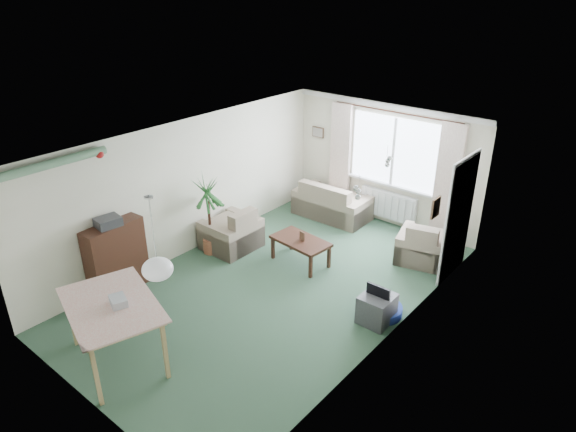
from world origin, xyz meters
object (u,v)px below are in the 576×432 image
Objects in this scene: houseplant at (209,216)px; tv_cube at (377,309)px; pet_bed at (380,309)px; coffee_table at (300,251)px; dining_table at (116,333)px; bookshelf at (116,258)px; armchair_corner at (424,241)px; armchair_left at (231,227)px; sofa at (332,199)px.

tv_cube is at bearing 1.87° from houseplant.
tv_cube is 0.74× the size of pet_bed.
dining_table is (-0.26, -3.45, 0.20)m from coffee_table.
coffee_table is 1.97m from tv_cube.
dining_table is at bearing -37.87° from bookshelf.
dining_table is at bearing 54.76° from armchair_corner.
pet_bed is at bearing 55.59° from dining_table.
armchair_left is 2.16m from bookshelf.
dining_table is 2.12× the size of pet_bed.
houseplant reaches higher than armchair_corner.
dining_table is (1.07, -3.09, 0.03)m from armchair_left.
bookshelf reaches higher than coffee_table.
armchair_corner is at bearing 122.13° from armchair_left.
armchair_corner is 0.85× the size of coffee_table.
bookshelf reaches higher than dining_table.
houseplant is 3.38m from pet_bed.
armchair_left is 1.39m from coffee_table.
sofa is 1.69× the size of armchair_left.
coffee_table is 1.87m from pet_bed.
sofa is at bearing 109.39° from coffee_table.
tv_cube is (3.54, 1.87, -0.36)m from bookshelf.
sofa is 1.80× the size of armchair_corner.
houseplant is 3.05× the size of tv_cube.
armchair_corner is at bearing 69.21° from dining_table.
coffee_table is 2.11× the size of tv_cube.
sofa is 1.32× the size of bookshelf.
bookshelf is at bearing 75.89° from sofa.
sofa is at bearing -26.09° from armchair_corner.
coffee_table is at bearing 161.43° from tv_cube.
houseplant is (0.19, 1.76, 0.14)m from bookshelf.
dining_table is at bearing -65.98° from houseplant.
armchair_left is 0.90× the size of coffee_table.
armchair_corner is 5.10m from bookshelf.
bookshelf is at bearing -123.89° from coffee_table.
bookshelf is 1.71m from dining_table.
pet_bed is at bearing 89.72° from armchair_left.
pet_bed is (3.30, 0.31, -0.66)m from houseplant.
sofa is 3.41m from pet_bed.
pet_bed is at bearing 5.43° from houseplant.
tv_cube is at bearing 83.33° from armchair_corner.
armchair_left reaches higher than coffee_table.
armchair_left reaches higher than armchair_corner.
coffee_table is 0.69× the size of houseplant.
sofa is 4.50m from bookshelf.
armchair_corner is 5.22m from dining_table.
sofa reaches higher than armchair_corner.
tv_cube is (2.54, -2.51, -0.17)m from sofa.
bookshelf is at bearing -152.66° from tv_cube.
dining_table is (1.41, -0.96, -0.15)m from bookshelf.
armchair_corner is at bearing 42.03° from coffee_table.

